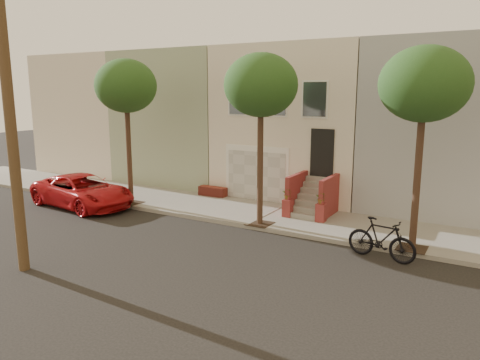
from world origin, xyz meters
The scene contains 9 objects.
ground centered at (0.00, 0.00, 0.00)m, with size 90.00×90.00×0.00m, color black.
sidewalk centered at (0.00, 5.35, 0.07)m, with size 40.00×3.70×0.15m, color gray.
house_row centered at (0.00, 11.19, 3.64)m, with size 33.10×11.70×7.00m.
tree_left centered at (-5.50, 3.90, 5.26)m, with size 2.70×2.57×6.30m.
tree_mid centered at (1.00, 3.90, 5.26)m, with size 2.70×2.57×6.30m.
tree_right centered at (6.50, 3.90, 5.26)m, with size 2.70×2.57×6.30m.
utility_pole centered at (8.00, -3.20, 5.19)m, with size 23.60×1.22×10.00m.
pickup_truck centered at (-7.30, 2.75, 0.72)m, with size 2.38×5.17×1.44m, color red.
motorcycle centered at (5.76, 2.83, 0.65)m, with size 0.61×2.15×1.29m, color black.
Camera 1 is at (8.72, -10.93, 5.12)m, focal length 34.29 mm.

